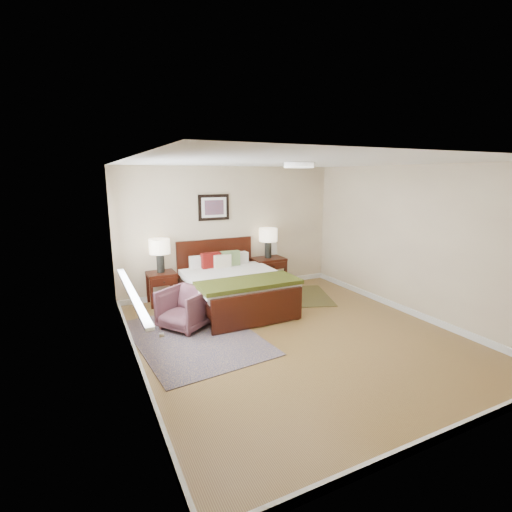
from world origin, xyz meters
The scene contains 18 objects.
floor centered at (0.00, 0.00, 0.00)m, with size 5.00×5.00×0.00m, color olive.
back_wall centered at (0.00, 2.50, 1.25)m, with size 4.50×0.04×2.50m, color beige.
front_wall centered at (0.00, -2.50, 1.25)m, with size 4.50×0.04×2.50m, color beige.
left_wall centered at (-2.25, 0.00, 1.25)m, with size 0.04×5.00×2.50m, color beige.
right_wall centered at (2.25, 0.00, 1.25)m, with size 0.04×5.00×2.50m, color beige.
ceiling centered at (0.00, 0.00, 2.50)m, with size 4.50×5.00×0.02m, color white.
window centered at (-2.20, 0.70, 1.38)m, with size 0.11×2.72×1.32m.
door centered at (-2.23, -1.75, 1.07)m, with size 0.06×1.00×2.18m.
ceil_fixture centered at (0.00, 0.00, 2.47)m, with size 0.44×0.44×0.08m.
bed centered at (-0.35, 1.51, 0.50)m, with size 1.67×2.01×1.08m.
wall_art centered at (-0.35, 2.47, 1.72)m, with size 0.62×0.05×0.50m.
nightstand_left centered at (-1.47, 2.25, 0.47)m, with size 0.50×0.45×0.60m.
nightstand_right centered at (0.74, 2.26, 0.39)m, with size 0.66×0.49×0.65m.
lamp_left centered at (-1.47, 2.27, 1.03)m, with size 0.37×0.37×0.61m.
lamp_right centered at (0.74, 2.27, 1.09)m, with size 0.37×0.37×0.61m.
armchair centered at (-1.38, 1.00, 0.31)m, with size 0.67×0.69×0.63m, color brown.
rug_persian centered at (-1.35, 0.59, 0.01)m, with size 1.63×2.30×0.01m, color #0D1742.
rug_navy centered at (1.17, 1.48, 0.01)m, with size 0.86×1.30×0.01m, color black.
Camera 1 is at (-2.76, -4.36, 2.33)m, focal length 26.00 mm.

